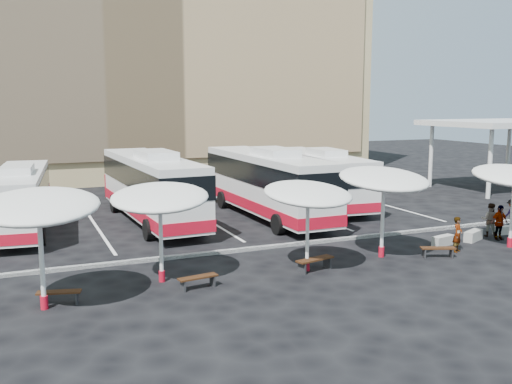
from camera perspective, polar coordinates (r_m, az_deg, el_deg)
name	(u,v)px	position (r m, az deg, el deg)	size (l,w,h in m)	color
ground	(262,252)	(25.23, 0.56, -6.06)	(120.00, 120.00, 0.00)	black
sandstone_building	(123,35)	(55.41, -13.14, 15.04)	(42.00, 18.25, 29.60)	tan
service_canopy	(502,125)	(46.75, 23.40, 6.18)	(10.00, 8.00, 5.20)	silver
curb_divider	(257,248)	(25.65, 0.12, -5.63)	(34.00, 0.25, 0.15)	black
bay_lines	(206,219)	(32.52, -5.07, -2.66)	(24.15, 12.00, 0.01)	white
bus_0	(21,197)	(31.48, -22.47, -0.44)	(3.35, 11.10, 3.47)	silver
bus_1	(151,185)	(31.79, -10.44, 0.70)	(3.37, 12.77, 4.02)	silver
bus_2	(267,181)	(32.53, 1.07, 1.07)	(3.14, 12.82, 4.06)	silver
bus_3	(319,176)	(36.59, 6.32, 1.60)	(3.42, 11.80, 3.70)	silver
sunshade_0	(38,207)	(18.96, -20.93, -1.37)	(4.31, 4.35, 3.93)	silver
sunshade_1	(160,198)	(20.81, -9.59, -0.57)	(4.56, 4.58, 3.69)	silver
sunshade_2	(308,194)	(21.99, 5.22, -0.21)	(3.82, 3.86, 3.59)	silver
sunshade_3	(384,179)	(24.45, 12.67, 1.23)	(3.77, 3.82, 3.94)	silver
wood_bench_0	(59,294)	(20.01, -19.10, -9.63)	(1.46, 0.72, 0.43)	black
wood_bench_1	(198,279)	(20.52, -5.83, -8.67)	(1.49, 0.60, 0.44)	black
wood_bench_2	(315,261)	(22.57, 5.92, -6.90)	(1.70, 0.81, 0.50)	black
wood_bench_3	(438,250)	(25.54, 17.73, -5.52)	(1.49, 0.92, 0.45)	black
conc_bench_0	(443,241)	(27.78, 18.20, -4.64)	(1.20, 0.40, 0.45)	gray
conc_bench_1	(473,236)	(29.19, 20.91, -4.10)	(1.30, 0.43, 0.49)	gray
conc_bench_2	(504,230)	(31.17, 23.53, -3.53)	(1.08, 0.36, 0.40)	gray
passenger_0	(458,234)	(26.67, 19.51, -4.02)	(0.57, 0.38, 1.57)	black
passenger_1	(490,220)	(30.25, 22.40, -2.60)	(0.81, 0.63, 1.67)	black
passenger_2	(499,222)	(29.70, 23.15, -2.82)	(0.99, 0.41, 1.69)	black
passenger_3	(512,214)	(32.68, 24.21, -2.00)	(1.00, 0.57, 1.54)	black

